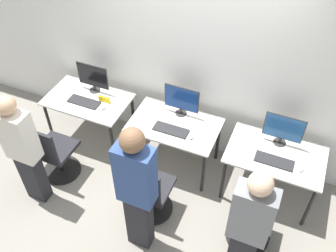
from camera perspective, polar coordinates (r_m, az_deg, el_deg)
The scene contains 21 objects.
ground_plane at distance 4.82m, azimuth -0.64°, elevation -8.34°, with size 20.00×20.00×0.00m, color gray.
wall_back at distance 4.41m, azimuth 3.48°, elevation 10.73°, with size 12.00×0.05×2.80m.
desk_left at distance 5.02m, azimuth -12.02°, elevation 3.42°, with size 1.08×0.68×0.70m.
monitor_left at distance 4.96m, azimuth -11.39°, elevation 7.31°, with size 0.44×0.14×0.40m.
keyboard_left at distance 4.91m, azimuth -12.69°, elevation 3.61°, with size 0.42×0.16×0.02m.
mouse_left at distance 4.77m, azimuth -9.89°, elevation 2.79°, with size 0.06×0.09×0.03m.
office_chair_left at distance 4.82m, azimuth -16.94°, elevation -4.22°, with size 0.48×0.48×0.90m.
person_left at distance 4.33m, azimuth -21.27°, elevation -3.18°, with size 0.36×0.20×1.56m.
desk_center at distance 4.56m, azimuth 1.01°, elevation -0.43°, with size 1.08×0.68×0.70m.
monitor_center at distance 4.51m, azimuth 2.08°, elevation 3.98°, with size 0.44×0.14×0.40m.
keyboard_center at distance 4.42m, azimuth 0.44°, elevation -0.58°, with size 0.42×0.16×0.02m.
mouse_center at distance 4.34m, azimuth 3.60°, elevation -1.60°, with size 0.06×0.09×0.03m.
office_chair_center at distance 4.26m, azimuth -2.78°, elevation -10.21°, with size 0.48×0.48×0.90m.
person_center at distance 3.59m, azimuth -4.80°, elevation -9.47°, with size 0.36×0.23×1.72m.
desk_right at distance 4.40m, azimuth 15.95°, elevation -4.80°, with size 1.08×0.68×0.70m.
monitor_right at distance 4.33m, azimuth 17.18°, elevation -0.47°, with size 0.44×0.14×0.40m.
keyboard_right at distance 4.25m, azimuth 15.86°, elevation -5.14°, with size 0.42×0.16×0.02m.
mouse_right at distance 4.26m, azimuth 19.59°, elevation -6.16°, with size 0.06×0.09×0.03m.
office_chair_right at distance 4.13m, azimuth 12.50°, elevation -14.23°, with size 0.48×0.48×0.90m.
person_right at distance 3.52m, azimuth 12.18°, elevation -14.72°, with size 0.36×0.21×1.59m.
placard_left at distance 4.86m, azimuth -9.66°, elevation 4.05°, with size 0.16×0.03×0.08m.
Camera 1 is at (1.20, -2.68, 3.82)m, focal length 40.00 mm.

